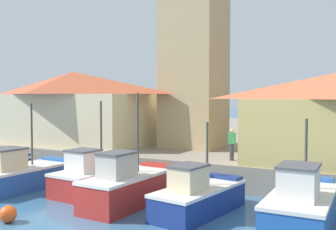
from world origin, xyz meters
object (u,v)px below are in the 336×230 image
at_px(fishing_boat_mid_left, 129,186).
at_px(warehouse_left, 73,107).
at_px(fishing_boat_center, 199,196).
at_px(fishing_boat_left_outer, 21,175).
at_px(mooring_buoy, 8,214).
at_px(dock_worker_near_tower, 232,144).
at_px(fishing_boat_mid_right, 302,206).
at_px(clock_tower, 194,21).
at_px(fishing_boat_left_inner, 93,178).
at_px(dock_worker_along_quay, 101,136).

bearing_deg(fishing_boat_mid_left, warehouse_left, 142.85).
bearing_deg(fishing_boat_center, fishing_boat_mid_left, -174.66).
relative_size(fishing_boat_left_outer, mooring_buoy, 8.27).
height_order(fishing_boat_center, dock_worker_near_tower, fishing_boat_center).
xyz_separation_m(fishing_boat_mid_right, dock_worker_near_tower, (-4.30, 5.08, 1.35)).
xyz_separation_m(fishing_boat_mid_right, clock_tower, (-8.23, 9.00, 8.53)).
bearing_deg(dock_worker_near_tower, fishing_boat_mid_right, -49.72).
xyz_separation_m(fishing_boat_left_inner, mooring_buoy, (0.12, -4.90, -0.42)).
xyz_separation_m(warehouse_left, dock_worker_near_tower, (12.16, -1.83, -1.68)).
bearing_deg(fishing_boat_mid_right, fishing_boat_center, -178.96).
height_order(fishing_boat_center, dock_worker_along_quay, fishing_boat_center).
bearing_deg(fishing_boat_mid_right, fishing_boat_left_inner, 176.52).
height_order(clock_tower, dock_worker_near_tower, clock_tower).
xyz_separation_m(fishing_boat_mid_left, dock_worker_along_quay, (-5.69, 5.38, 1.34)).
bearing_deg(fishing_boat_center, warehouse_left, 151.10).
relative_size(clock_tower, warehouse_left, 1.50).
bearing_deg(fishing_boat_left_inner, clock_tower, 81.32).
height_order(clock_tower, dock_worker_along_quay, clock_tower).
height_order(fishing_boat_mid_left, fishing_boat_mid_right, fishing_boat_mid_left).
xyz_separation_m(fishing_boat_mid_right, mooring_buoy, (-9.39, -4.32, -0.49)).
bearing_deg(fishing_boat_mid_left, dock_worker_near_tower, 64.70).
bearing_deg(fishing_boat_mid_right, fishing_boat_mid_left, -177.05).
distance_m(fishing_boat_center, warehouse_left, 14.78).
relative_size(fishing_boat_left_inner, mooring_buoy, 6.97).
distance_m(fishing_boat_left_outer, fishing_boat_mid_left, 6.29).
xyz_separation_m(fishing_boat_mid_left, fishing_boat_mid_right, (6.87, 0.35, -0.01)).
height_order(fishing_boat_mid_left, warehouse_left, warehouse_left).
bearing_deg(fishing_boat_left_outer, fishing_boat_left_inner, 16.52).
xyz_separation_m(fishing_boat_mid_left, clock_tower, (-1.36, 9.36, 8.52)).
height_order(fishing_boat_left_inner, warehouse_left, warehouse_left).
bearing_deg(fishing_boat_center, clock_tower, 115.94).
relative_size(fishing_boat_mid_right, clock_tower, 0.30).
bearing_deg(fishing_boat_left_inner, fishing_boat_mid_right, -3.48).
distance_m(fishing_boat_center, dock_worker_along_quay, 10.22).
height_order(clock_tower, warehouse_left, clock_tower).
relative_size(fishing_boat_left_inner, dock_worker_along_quay, 2.67).
bearing_deg(fishing_boat_left_inner, fishing_boat_left_outer, -163.48).
distance_m(fishing_boat_left_inner, dock_worker_near_tower, 7.03).
bearing_deg(clock_tower, fishing_boat_mid_right, -47.58).
xyz_separation_m(fishing_boat_center, mooring_buoy, (-5.58, -4.25, -0.38)).
distance_m(fishing_boat_left_outer, mooring_buoy, 5.38).
height_order(fishing_boat_mid_left, mooring_buoy, fishing_boat_mid_left).
height_order(fishing_boat_center, clock_tower, clock_tower).
height_order(fishing_boat_left_inner, dock_worker_near_tower, fishing_boat_left_inner).
relative_size(fishing_boat_left_outer, fishing_boat_left_inner, 1.19).
distance_m(fishing_boat_mid_left, fishing_boat_mid_right, 6.88).
bearing_deg(fishing_boat_mid_right, dock_worker_along_quay, 158.21).
bearing_deg(mooring_buoy, fishing_boat_left_outer, 134.58).
bearing_deg(fishing_boat_center, fishing_boat_mid_right, 1.04).
bearing_deg(fishing_boat_mid_right, mooring_buoy, -155.30).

